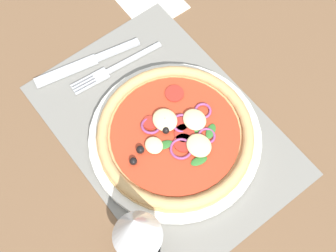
# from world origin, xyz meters

# --- Properties ---
(ground_plane) EXTENTS (1.90, 1.40, 0.02)m
(ground_plane) POSITION_xyz_m (0.00, 0.00, -0.01)
(ground_plane) COLOR brown
(placemat) EXTENTS (0.44, 0.31, 0.00)m
(placemat) POSITION_xyz_m (0.00, 0.00, 0.00)
(placemat) COLOR slate
(placemat) RESTS_ON ground_plane
(plate) EXTENTS (0.28, 0.28, 0.01)m
(plate) POSITION_xyz_m (-0.03, -0.00, 0.01)
(plate) COLOR silver
(plate) RESTS_ON placemat
(pizza) EXTENTS (0.26, 0.26, 0.03)m
(pizza) POSITION_xyz_m (-0.03, -0.00, 0.03)
(pizza) COLOR tan
(pizza) RESTS_ON plate
(fork) EXTENTS (0.03, 0.18, 0.00)m
(fork) POSITION_xyz_m (0.15, 0.00, 0.01)
(fork) COLOR #B2B5BA
(fork) RESTS_ON placemat
(knife) EXTENTS (0.06, 0.20, 0.01)m
(knife) POSITION_xyz_m (0.19, 0.03, 0.01)
(knife) COLOR #B2B5BA
(knife) RESTS_ON placemat
(wine_glass) EXTENTS (0.07, 0.07, 0.15)m
(wine_glass) POSITION_xyz_m (-0.13, 0.15, 0.10)
(wine_glass) COLOR silver
(wine_glass) RESTS_ON ground_plane
(napkin) EXTENTS (0.12, 0.11, 0.00)m
(napkin) POSITION_xyz_m (0.23, -0.14, 0.00)
(napkin) COLOR silver
(napkin) RESTS_ON ground_plane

